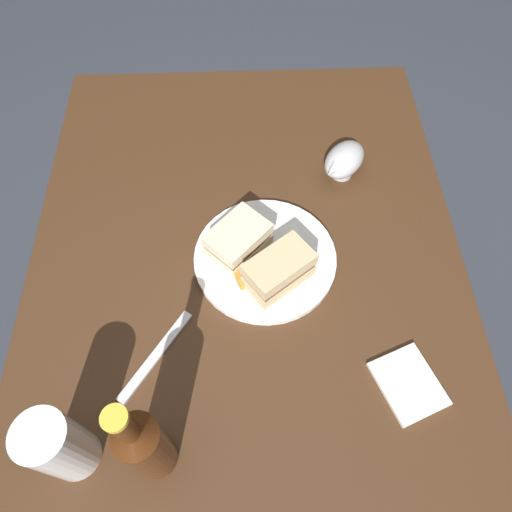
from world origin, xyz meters
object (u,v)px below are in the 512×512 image
plate (265,258)px  fork (156,356)px  pint_glass (62,447)px  gravy_boat (344,160)px  napkin (408,384)px  sandwich_half_right (279,270)px  sandwich_half_left (238,240)px  cider_bottle (144,445)px

plate → fork: 0.26m
plate → fork: size_ratio=1.46×
pint_glass → fork: size_ratio=0.86×
gravy_boat → napkin: gravy_boat is taller
plate → pint_glass: size_ratio=1.69×
plate → fork: (0.18, -0.19, -0.00)m
sandwich_half_right → pint_glass: bearing=-48.6°
plate → gravy_boat: 0.27m
pint_glass → gravy_boat: bearing=138.8°
sandwich_half_left → gravy_boat: bearing=130.1°
cider_bottle → sandwich_half_left: bearing=160.1°
fork → pint_glass: bearing=-1.0°
fork → gravy_boat: bearing=171.5°
pint_glass → fork: bearing=144.3°
cider_bottle → fork: (-0.16, -0.01, -0.10)m
plate → cider_bottle: cider_bottle is taller
sandwich_half_left → cider_bottle: 0.38m
plate → napkin: size_ratio=2.39×
sandwich_half_left → napkin: (0.26, 0.27, -0.04)m
sandwich_half_right → cider_bottle: (0.29, -0.20, 0.05)m
pint_glass → fork: pint_glass is taller
gravy_boat → napkin: 0.45m
gravy_boat → fork: gravy_boat is taller
cider_bottle → napkin: size_ratio=2.34×
plate → sandwich_half_right: bearing=23.2°
cider_bottle → napkin: bearing=103.2°
pint_glass → sandwich_half_left: bearing=144.5°
sandwich_half_right → cider_bottle: size_ratio=0.52×
cider_bottle → gravy_boat: bearing=147.3°
sandwich_half_left → gravy_boat: 0.28m
sandwich_half_left → pint_glass: pint_glass is taller
sandwich_half_right → cider_bottle: 0.35m
napkin → plate: bearing=-137.9°
pint_glass → gravy_boat: size_ratio=1.27×
napkin → pint_glass: bearing=-80.5°
sandwich_half_right → fork: size_ratio=0.74×
plate → napkin: 0.33m
sandwich_half_left → fork: bearing=-35.4°
gravy_boat → napkin: (0.44, 0.05, -0.04)m
sandwich_half_left → sandwich_half_right: size_ratio=0.98×
sandwich_half_right → fork: 0.25m
gravy_boat → cider_bottle: 0.64m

